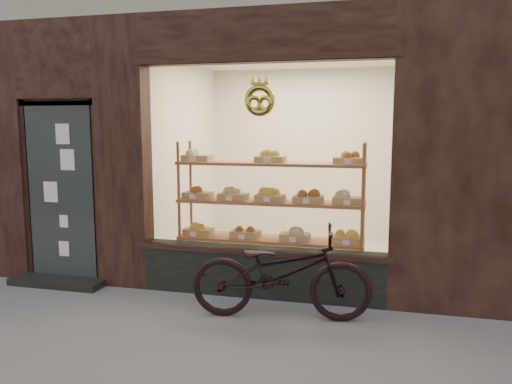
# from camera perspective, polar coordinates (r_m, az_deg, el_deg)

# --- Properties ---
(display_shelf) EXTENTS (2.20, 0.45, 1.70)m
(display_shelf) POSITION_cam_1_polar(r_m,az_deg,el_deg) (5.89, 1.63, -2.60)
(display_shelf) COLOR brown
(display_shelf) RESTS_ON ground
(bicycle) EXTENTS (1.82, 0.83, 0.93)m
(bicycle) POSITION_cam_1_polar(r_m,az_deg,el_deg) (4.95, 2.86, -9.19)
(bicycle) COLOR black
(bicycle) RESTS_ON ground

